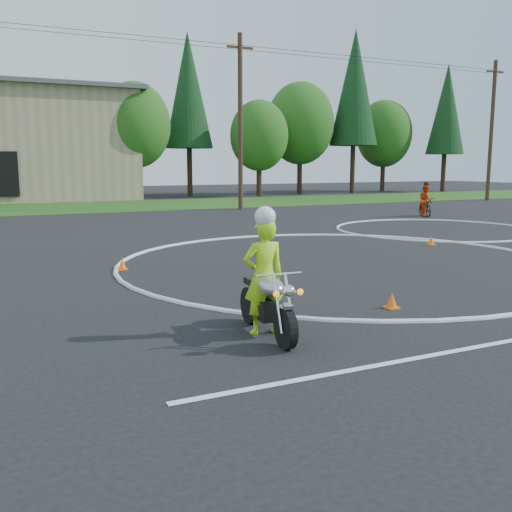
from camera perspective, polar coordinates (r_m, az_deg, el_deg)
name	(u,v)px	position (r m, az deg, el deg)	size (l,w,h in m)	color
ground	(415,283)	(13.43, 15.57, -2.62)	(120.00, 120.00, 0.00)	black
grass_strip	(133,205)	(37.99, -12.21, 4.97)	(120.00, 10.00, 0.02)	#1E4714
course_markings	(374,251)	(18.11, 11.76, 0.54)	(19.05, 19.05, 0.12)	silver
primary_motorcycle	(268,303)	(8.91, 1.18, -4.70)	(0.73, 2.09, 1.10)	black
rider_primary_grp	(264,273)	(8.94, 0.79, -1.71)	(0.70, 0.49, 2.04)	#A8E918
rider_second_grp	(425,204)	(30.65, 16.58, 5.00)	(1.37, 1.96, 1.79)	black
traffic_cones	(484,248)	(18.80, 21.86, 0.78)	(22.46, 10.76, 0.30)	orange
treeline	(280,117)	(50.46, 2.43, 13.67)	(38.20, 8.10, 14.52)	#382619
utility_poles	(240,120)	(33.88, -1.58, 13.47)	(41.60, 1.12, 10.00)	#473321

